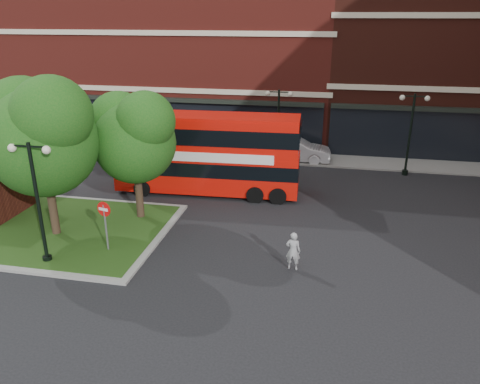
% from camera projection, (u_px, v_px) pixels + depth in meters
% --- Properties ---
extents(ground, '(120.00, 120.00, 0.00)m').
position_uv_depth(ground, '(177.00, 280.00, 17.65)').
color(ground, black).
rests_on(ground, ground).
extents(pavement_far, '(44.00, 3.00, 0.12)m').
position_uv_depth(pavement_far, '(252.00, 156.00, 32.73)').
color(pavement_far, slate).
rests_on(pavement_far, ground).
extents(terrace_far_left, '(26.00, 12.00, 14.00)m').
position_uv_depth(terrace_far_left, '(173.00, 44.00, 38.58)').
color(terrace_far_left, maroon).
rests_on(terrace_far_left, ground).
extents(terrace_far_right, '(18.00, 12.00, 16.00)m').
position_uv_depth(terrace_far_right, '(459.00, 34.00, 34.19)').
color(terrace_far_right, '#471911').
rests_on(terrace_far_right, ground).
extents(traffic_island, '(12.60, 7.60, 0.15)m').
position_uv_depth(traffic_island, '(34.00, 227.00, 21.84)').
color(traffic_island, gray).
rests_on(traffic_island, ground).
extents(tree_island_west, '(5.40, 4.71, 7.21)m').
position_uv_depth(tree_island_west, '(40.00, 131.00, 19.50)').
color(tree_island_west, '#2D2116').
rests_on(tree_island_west, ground).
extents(tree_island_east, '(4.46, 3.90, 6.29)m').
position_uv_depth(tree_island_east, '(133.00, 134.00, 21.42)').
color(tree_island_east, '#2D2116').
rests_on(tree_island_east, ground).
extents(lamp_island, '(1.72, 0.36, 5.00)m').
position_uv_depth(lamp_island, '(37.00, 198.00, 17.83)').
color(lamp_island, black).
rests_on(lamp_island, ground).
extents(lamp_far_left, '(1.72, 0.36, 5.00)m').
position_uv_depth(lamp_far_left, '(278.00, 124.00, 29.54)').
color(lamp_far_left, black).
rests_on(lamp_far_left, ground).
extents(lamp_far_right, '(1.72, 0.36, 5.00)m').
position_uv_depth(lamp_far_right, '(410.00, 130.00, 28.08)').
color(lamp_far_right, black).
rests_on(lamp_far_right, ground).
extents(bus, '(10.13, 2.70, 3.84)m').
position_uv_depth(bus, '(207.00, 149.00, 25.39)').
color(bus, red).
rests_on(bus, ground).
extents(woman, '(0.60, 0.41, 1.58)m').
position_uv_depth(woman, '(293.00, 251.00, 18.11)').
color(woman, '#959598').
rests_on(woman, ground).
extents(car_silver, '(3.94, 1.97, 1.29)m').
position_uv_depth(car_silver, '(191.00, 153.00, 31.39)').
color(car_silver, silver).
rests_on(car_silver, ground).
extents(car_white, '(4.80, 1.68, 1.58)m').
position_uv_depth(car_white, '(295.00, 150.00, 31.46)').
color(car_white, white).
rests_on(car_white, ground).
extents(no_entry_sign, '(0.62, 0.20, 2.29)m').
position_uv_depth(no_entry_sign, '(105.00, 217.00, 19.08)').
color(no_entry_sign, slate).
rests_on(no_entry_sign, ground).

